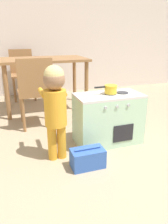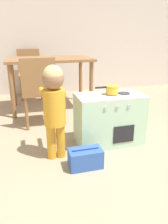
{
  "view_description": "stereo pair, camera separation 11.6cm",
  "coord_description": "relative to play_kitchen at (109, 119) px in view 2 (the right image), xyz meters",
  "views": [
    {
      "loc": [
        -0.88,
        -0.88,
        1.08
      ],
      "look_at": [
        -0.25,
        0.95,
        0.39
      ],
      "focal_mm": 35.0,
      "sensor_mm": 36.0,
      "label": 1
    },
    {
      "loc": [
        -0.77,
        -0.92,
        1.08
      ],
      "look_at": [
        -0.25,
        0.95,
        0.39
      ],
      "focal_mm": 35.0,
      "sensor_mm": 36.0,
      "label": 2
    }
  ],
  "objects": [
    {
      "name": "ground_plane",
      "position": [
        -0.04,
        -1.02,
        -0.26
      ],
      "size": [
        16.0,
        16.0,
        0.0
      ],
      "primitive_type": "plane",
      "color": "tan"
    },
    {
      "name": "dining_chair_near",
      "position": [
        -0.65,
        0.64,
        0.19
      ],
      "size": [
        0.39,
        0.39,
        0.84
      ],
      "color": "olive",
      "rests_on": "ground_plane"
    },
    {
      "name": "child_figure",
      "position": [
        -0.58,
        -0.15,
        0.28
      ],
      "size": [
        0.22,
        0.34,
        0.85
      ],
      "color": "gold",
      "rests_on": "ground_plane"
    },
    {
      "name": "wall_back",
      "position": [
        -0.04,
        2.32,
        1.04
      ],
      "size": [
        10.0,
        0.06,
        2.6
      ],
      "color": "beige",
      "rests_on": "ground_plane"
    },
    {
      "name": "toy_basket",
      "position": [
        -0.36,
        -0.38,
        -0.18
      ],
      "size": [
        0.28,
        0.16,
        0.18
      ],
      "color": "#335BB2",
      "rests_on": "ground_plane"
    },
    {
      "name": "dining_chair_far",
      "position": [
        -0.69,
        2.04,
        0.19
      ],
      "size": [
        0.39,
        0.39,
        0.84
      ],
      "rotation": [
        0.0,
        0.0,
        3.14
      ],
      "color": "olive",
      "rests_on": "ground_plane"
    },
    {
      "name": "toy_pot",
      "position": [
        0.01,
        0.0,
        0.31
      ],
      "size": [
        0.23,
        0.13,
        0.08
      ],
      "color": "yellow",
      "rests_on": "play_kitchen"
    },
    {
      "name": "dining_table",
      "position": [
        -0.42,
        1.31,
        0.39
      ],
      "size": [
        1.21,
        0.72,
        0.76
      ],
      "color": "olive",
      "rests_on": "ground_plane"
    },
    {
      "name": "play_kitchen",
      "position": [
        0.0,
        0.0,
        0.0
      ],
      "size": [
        0.67,
        0.37,
        0.53
      ],
      "color": "#B2DBB7",
      "rests_on": "ground_plane"
    }
  ]
}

